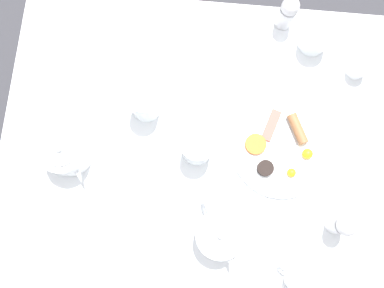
# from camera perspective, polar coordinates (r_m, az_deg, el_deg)

# --- Properties ---
(ground_plane) EXTENTS (8.00, 8.00, 0.00)m
(ground_plane) POSITION_cam_1_polar(r_m,az_deg,el_deg) (1.80, 0.00, -4.13)
(ground_plane) COLOR #333338
(table) EXTENTS (0.92, 1.12, 0.71)m
(table) POSITION_cam_1_polar(r_m,az_deg,el_deg) (1.16, 0.00, -0.76)
(table) COLOR silver
(table) RESTS_ON ground_plane
(breakfast_plate) EXTENTS (0.28, 0.28, 0.04)m
(breakfast_plate) POSITION_cam_1_polar(r_m,az_deg,el_deg) (1.11, 13.46, -0.74)
(breakfast_plate) COLOR white
(breakfast_plate) RESTS_ON table
(teapot_near) EXTENTS (0.18, 0.14, 0.12)m
(teapot_near) POSITION_cam_1_polar(r_m,az_deg,el_deg) (1.09, -18.69, -1.12)
(teapot_near) COLOR white
(teapot_near) RESTS_ON table
(teapot_far) EXTENTS (0.19, 0.13, 0.12)m
(teapot_far) POSITION_cam_1_polar(r_m,az_deg,el_deg) (1.03, 4.10, -13.46)
(teapot_far) COLOR white
(teapot_far) RESTS_ON table
(teacup_with_saucer_left) EXTENTS (0.13, 0.13, 0.06)m
(teacup_with_saucer_left) POSITION_cam_1_polar(r_m,az_deg,el_deg) (1.10, 16.08, -19.15)
(teacup_with_saucer_left) COLOR white
(teacup_with_saucer_left) RESTS_ON table
(water_glass_tall) EXTENTS (0.08, 0.08, 0.11)m
(water_glass_tall) POSITION_cam_1_polar(r_m,az_deg,el_deg) (1.03, 0.74, -0.67)
(water_glass_tall) COLOR white
(water_glass_tall) RESTS_ON table
(water_glass_short) EXTENTS (0.08, 0.08, 0.09)m
(water_glass_short) POSITION_cam_1_polar(r_m,az_deg,el_deg) (1.20, 18.37, 15.20)
(water_glass_short) COLOR white
(water_glass_short) RESTS_ON table
(wine_glass_spare) EXTENTS (0.08, 0.08, 0.12)m
(wine_glass_spare) POSITION_cam_1_polar(r_m,az_deg,el_deg) (1.07, -7.25, 6.19)
(wine_glass_spare) COLOR white
(wine_glass_spare) RESTS_ON table
(creamer_jug) EXTENTS (0.08, 0.06, 0.06)m
(creamer_jug) POSITION_cam_1_polar(r_m,az_deg,el_deg) (1.23, 24.10, 10.69)
(creamer_jug) COLOR white
(creamer_jug) RESTS_ON table
(pepper_grinder) EXTENTS (0.05, 0.05, 0.12)m
(pepper_grinder) POSITION_cam_1_polar(r_m,az_deg,el_deg) (1.08, 21.88, -11.42)
(pepper_grinder) COLOR #BCBCC1
(pepper_grinder) RESTS_ON table
(salt_grinder) EXTENTS (0.05, 0.05, 0.12)m
(salt_grinder) POSITION_cam_1_polar(r_m,az_deg,el_deg) (1.19, 14.37, 18.84)
(salt_grinder) COLOR #BCBCC1
(salt_grinder) RESTS_ON table
(fork_by_plate) EXTENTS (0.07, 0.18, 0.00)m
(fork_by_plate) POSITION_cam_1_polar(r_m,az_deg,el_deg) (1.25, -18.73, 14.45)
(fork_by_plate) COLOR silver
(fork_by_plate) RESTS_ON table
(knife_by_plate) EXTENTS (0.21, 0.05, 0.00)m
(knife_by_plate) POSITION_cam_1_polar(r_m,az_deg,el_deg) (1.15, 2.81, 11.02)
(knife_by_plate) COLOR silver
(knife_by_plate) RESTS_ON table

